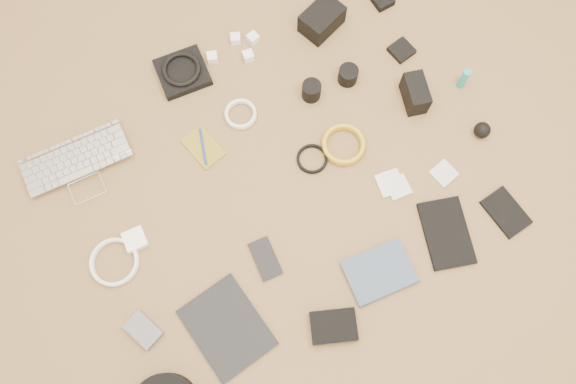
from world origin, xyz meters
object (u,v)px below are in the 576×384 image
tablet (227,327)px  phone (265,259)px  laptop (82,173)px  dslr_camera (322,19)px  paperback (390,295)px

tablet → phone: (0.20, 0.13, -0.00)m
laptop → tablet: 0.67m
dslr_camera → paperback: bearing=-125.9°
phone → dslr_camera: bearing=53.5°
laptop → tablet: laptop is taller
laptop → tablet: size_ratio=1.35×
laptop → dslr_camera: 0.94m
paperback → laptop: bearing=45.5°
paperback → dslr_camera: bearing=-11.2°
laptop → paperback: 1.03m
dslr_camera → tablet: bearing=-153.5°
laptop → paperback: size_ratio=1.74×
phone → paperback: 0.39m
phone → paperback: bearing=-40.2°
laptop → dslr_camera: size_ratio=2.41×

